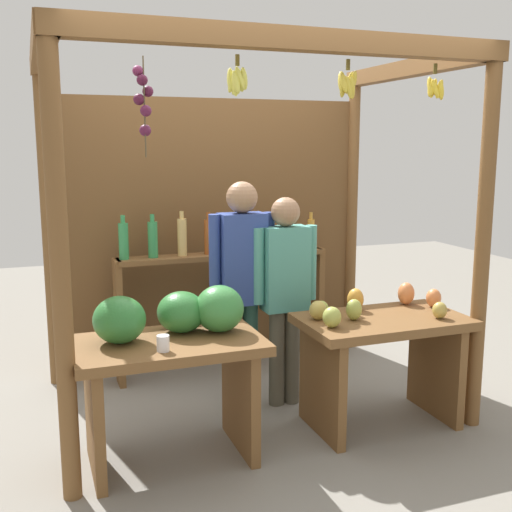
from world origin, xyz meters
TOP-DOWN VIEW (x-y plane):
  - ground_plane at (0.00, 0.00)m, footprint 12.00×12.00m
  - market_stall at (-0.00, 0.40)m, footprint 2.73×1.85m
  - fruit_counter_left at (-0.69, -0.62)m, footprint 1.10×0.64m
  - fruit_counter_right at (0.71, -0.64)m, footprint 1.10×0.64m
  - bottle_shelf_unit at (0.00, 0.65)m, footprint 1.75×0.22m
  - vendor_man at (-0.05, -0.04)m, footprint 0.48×0.22m
  - vendor_woman at (0.24, -0.12)m, footprint 0.48×0.20m

SIDE VIEW (x-z plane):
  - ground_plane at x=0.00m, z-range 0.00..0.00m
  - fruit_counter_right at x=0.71m, z-range 0.10..1.01m
  - fruit_counter_left at x=-0.69m, z-range 0.16..1.19m
  - bottle_shelf_unit at x=0.00m, z-range 0.14..1.49m
  - vendor_woman at x=0.24m, z-range 0.14..1.65m
  - vendor_man at x=-0.05m, z-range 0.16..1.78m
  - market_stall at x=0.00m, z-range 0.20..2.68m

